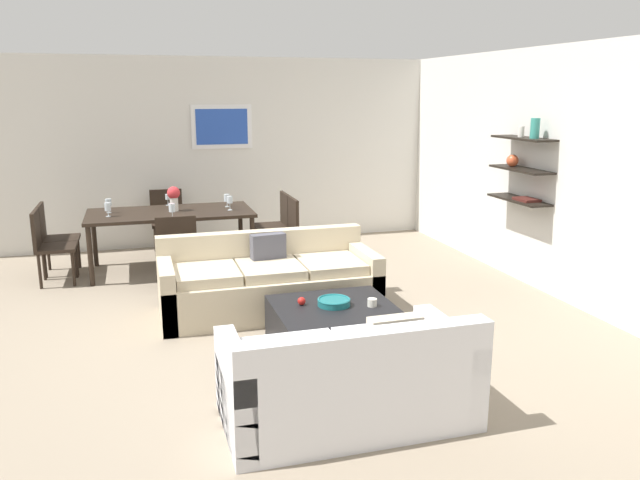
{
  "coord_description": "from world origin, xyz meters",
  "views": [
    {
      "loc": [
        -1.35,
        -5.68,
        2.21
      ],
      "look_at": [
        0.39,
        0.2,
        0.75
      ],
      "focal_mm": 35.07,
      "sensor_mm": 36.0,
      "label": 1
    }
  ],
  "objects_px": {
    "wine_glass_right_near": "(230,200)",
    "wine_glass_right_far": "(227,198)",
    "decorative_bowl": "(334,302)",
    "centerpiece_vase": "(174,196)",
    "coffee_table": "(334,327)",
    "dining_chair_foot": "(176,247)",
    "sofa_beige": "(269,284)",
    "wine_glass_foot": "(172,208)",
    "apple_on_coffee_table": "(302,301)",
    "wine_glass_head": "(168,198)",
    "wine_glass_left_far": "(108,203)",
    "dining_table": "(171,216)",
    "loveseat_white": "(349,381)",
    "dining_chair_left_far": "(52,234)",
    "dining_chair_right_far": "(277,221)",
    "wine_glass_left_near": "(108,207)",
    "dining_chair_left_near": "(48,242)",
    "dining_chair_head": "(167,217)",
    "dining_chair_right_near": "(285,227)",
    "candle_jar": "(372,302)"
  },
  "relations": [
    {
      "from": "dining_chair_right_near",
      "to": "wine_glass_right_far",
      "type": "height_order",
      "value": "wine_glass_right_far"
    },
    {
      "from": "dining_chair_right_far",
      "to": "wine_glass_head",
      "type": "relative_size",
      "value": 5.88
    },
    {
      "from": "wine_glass_foot",
      "to": "coffee_table",
      "type": "bearing_deg",
      "value": -64.44
    },
    {
      "from": "dining_chair_head",
      "to": "wine_glass_right_far",
      "type": "relative_size",
      "value": 5.3
    },
    {
      "from": "loveseat_white",
      "to": "wine_glass_head",
      "type": "height_order",
      "value": "wine_glass_head"
    },
    {
      "from": "sofa_beige",
      "to": "wine_glass_foot",
      "type": "xyz_separation_m",
      "value": [
        -0.85,
        1.44,
        0.58
      ]
    },
    {
      "from": "apple_on_coffee_table",
      "to": "dining_chair_left_near",
      "type": "height_order",
      "value": "dining_chair_left_near"
    },
    {
      "from": "decorative_bowl",
      "to": "dining_chair_head",
      "type": "bearing_deg",
      "value": 107.4
    },
    {
      "from": "decorative_bowl",
      "to": "dining_chair_left_far",
      "type": "relative_size",
      "value": 0.33
    },
    {
      "from": "wine_glass_head",
      "to": "centerpiece_vase",
      "type": "distance_m",
      "value": 0.44
    },
    {
      "from": "dining_chair_left_far",
      "to": "dining_chair_right_far",
      "type": "bearing_deg",
      "value": 0.0
    },
    {
      "from": "candle_jar",
      "to": "wine_glass_head",
      "type": "relative_size",
      "value": 0.56
    },
    {
      "from": "dining_chair_left_far",
      "to": "wine_glass_head",
      "type": "distance_m",
      "value": 1.48
    },
    {
      "from": "loveseat_white",
      "to": "dining_chair_right_far",
      "type": "height_order",
      "value": "dining_chair_right_far"
    },
    {
      "from": "wine_glass_right_near",
      "to": "centerpiece_vase",
      "type": "xyz_separation_m",
      "value": [
        -0.68,
        0.15,
        0.06
      ]
    },
    {
      "from": "candle_jar",
      "to": "dining_chair_right_far",
      "type": "relative_size",
      "value": 0.09
    },
    {
      "from": "wine_glass_left_far",
      "to": "dining_table",
      "type": "bearing_deg",
      "value": -9.75
    },
    {
      "from": "decorative_bowl",
      "to": "apple_on_coffee_table",
      "type": "xyz_separation_m",
      "value": [
        -0.27,
        0.09,
        0.0
      ]
    },
    {
      "from": "dining_chair_left_far",
      "to": "centerpiece_vase",
      "type": "relative_size",
      "value": 2.84
    },
    {
      "from": "apple_on_coffee_table",
      "to": "dining_chair_foot",
      "type": "xyz_separation_m",
      "value": [
        -0.94,
        1.94,
        0.09
      ]
    },
    {
      "from": "wine_glass_right_far",
      "to": "decorative_bowl",
      "type": "bearing_deg",
      "value": -81.15
    },
    {
      "from": "dining_table",
      "to": "centerpiece_vase",
      "type": "height_order",
      "value": "centerpiece_vase"
    },
    {
      "from": "sofa_beige",
      "to": "coffee_table",
      "type": "relative_size",
      "value": 2.08
    },
    {
      "from": "sofa_beige",
      "to": "wine_glass_head",
      "type": "bearing_deg",
      "value": 109.99
    },
    {
      "from": "decorative_bowl",
      "to": "wine_glass_right_near",
      "type": "xyz_separation_m",
      "value": [
        -0.48,
        2.82,
        0.46
      ]
    },
    {
      "from": "coffee_table",
      "to": "decorative_bowl",
      "type": "bearing_deg",
      "value": 80.17
    },
    {
      "from": "dining_chair_right_far",
      "to": "wine_glass_head",
      "type": "distance_m",
      "value": 1.48
    },
    {
      "from": "centerpiece_vase",
      "to": "dining_chair_foot",
      "type": "bearing_deg",
      "value": -93.27
    },
    {
      "from": "apple_on_coffee_table",
      "to": "decorative_bowl",
      "type": "bearing_deg",
      "value": -18.86
    },
    {
      "from": "wine_glass_left_near",
      "to": "coffee_table",
      "type": "bearing_deg",
      "value": -55.74
    },
    {
      "from": "wine_glass_foot",
      "to": "dining_chair_left_far",
      "type": "bearing_deg",
      "value": 154.47
    },
    {
      "from": "dining_chair_foot",
      "to": "dining_table",
      "type": "bearing_deg",
      "value": 90.0
    },
    {
      "from": "sofa_beige",
      "to": "wine_glass_left_near",
      "type": "xyz_separation_m",
      "value": [
        -1.58,
        1.76,
        0.57
      ]
    },
    {
      "from": "dining_chair_left_near",
      "to": "wine_glass_head",
      "type": "bearing_deg",
      "value": 25.53
    },
    {
      "from": "coffee_table",
      "to": "dining_chair_head",
      "type": "bearing_deg",
      "value": 107.25
    },
    {
      "from": "dining_chair_left_near",
      "to": "wine_glass_right_near",
      "type": "relative_size",
      "value": 4.89
    },
    {
      "from": "wine_glass_right_near",
      "to": "dining_chair_left_far",
      "type": "bearing_deg",
      "value": 170.63
    },
    {
      "from": "wine_glass_right_near",
      "to": "wine_glass_right_far",
      "type": "xyz_separation_m",
      "value": [
        -0.0,
        0.25,
        -0.01
      ]
    },
    {
      "from": "decorative_bowl",
      "to": "dining_chair_right_far",
      "type": "relative_size",
      "value": 0.33
    },
    {
      "from": "decorative_bowl",
      "to": "dining_chair_foot",
      "type": "bearing_deg",
      "value": 120.77
    },
    {
      "from": "sofa_beige",
      "to": "coffee_table",
      "type": "height_order",
      "value": "sofa_beige"
    },
    {
      "from": "centerpiece_vase",
      "to": "wine_glass_left_near",
      "type": "bearing_deg",
      "value": -169.43
    },
    {
      "from": "loveseat_white",
      "to": "dining_chair_right_near",
      "type": "xyz_separation_m",
      "value": [
        0.51,
        3.99,
        0.21
      ]
    },
    {
      "from": "coffee_table",
      "to": "wine_glass_right_far",
      "type": "height_order",
      "value": "wine_glass_right_far"
    },
    {
      "from": "dining_chair_left_near",
      "to": "apple_on_coffee_table",
      "type": "bearing_deg",
      "value": -48.09
    },
    {
      "from": "decorative_bowl",
      "to": "dining_chair_left_far",
      "type": "xyz_separation_m",
      "value": [
        -2.63,
        3.18,
        0.09
      ]
    },
    {
      "from": "coffee_table",
      "to": "dining_chair_foot",
      "type": "distance_m",
      "value": 2.41
    },
    {
      "from": "loveseat_white",
      "to": "wine_glass_head",
      "type": "bearing_deg",
      "value": 101.07
    },
    {
      "from": "apple_on_coffee_table",
      "to": "dining_chair_right_near",
      "type": "xyz_separation_m",
      "value": [
        0.48,
        2.63,
        0.09
      ]
    },
    {
      "from": "wine_glass_right_near",
      "to": "loveseat_white",
      "type": "bearing_deg",
      "value": -87.48
    }
  ]
}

